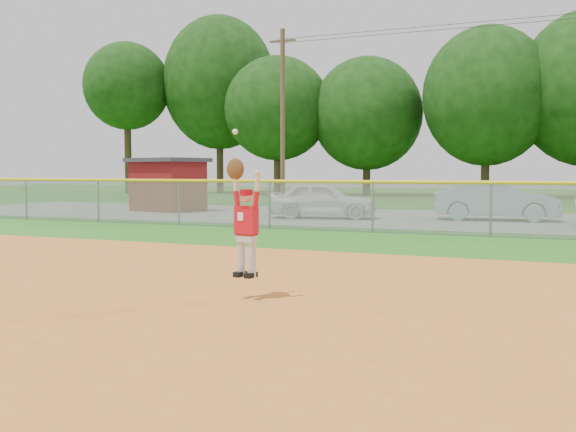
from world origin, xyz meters
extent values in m
plane|color=#226116|center=(0.00, 0.00, 0.00)|extent=(120.00, 120.00, 0.00)
cube|color=#BF6322|center=(0.00, -3.00, 0.02)|extent=(24.00, 16.00, 0.04)
cube|color=slate|center=(0.00, 16.00, 0.01)|extent=(44.00, 10.00, 0.03)
imported|color=white|center=(-3.17, 14.53, 0.72)|extent=(4.31, 2.47, 1.38)
imported|color=#84ABC6|center=(2.99, 16.00, 0.75)|extent=(4.49, 1.98, 1.43)
cube|color=#5F0D0E|center=(-11.12, 16.16, 1.11)|extent=(3.29, 2.79, 2.22)
cube|color=#333338|center=(-11.12, 16.16, 2.31)|extent=(3.73, 3.23, 0.18)
cube|color=gray|center=(0.00, 10.00, 0.75)|extent=(40.00, 0.03, 1.50)
cylinder|color=yellow|center=(0.00, 10.00, 1.50)|extent=(40.00, 0.10, 0.10)
cylinder|color=gray|center=(-13.33, 10.00, 0.75)|extent=(0.06, 0.06, 1.50)
cylinder|color=gray|center=(-10.00, 10.00, 0.75)|extent=(0.06, 0.06, 1.50)
cylinder|color=gray|center=(-6.67, 10.00, 0.75)|extent=(0.06, 0.06, 1.50)
cylinder|color=gray|center=(-3.33, 10.00, 0.75)|extent=(0.06, 0.06, 1.50)
cylinder|color=gray|center=(0.00, 10.00, 0.75)|extent=(0.06, 0.06, 1.50)
cylinder|color=gray|center=(3.33, 10.00, 0.75)|extent=(0.06, 0.06, 1.50)
cylinder|color=#4C3823|center=(-8.00, 22.00, 4.50)|extent=(0.24, 0.24, 9.00)
cube|color=#4C3823|center=(-8.00, 22.00, 8.40)|extent=(1.40, 0.10, 0.10)
cylinder|color=black|center=(1.00, 22.00, 8.30)|extent=(18.50, 0.02, 0.02)
cylinder|color=black|center=(1.00, 22.00, 8.50)|extent=(18.50, 0.02, 0.02)
cylinder|color=#422D1C|center=(-27.25, 35.02, 2.93)|extent=(0.56, 0.56, 5.87)
ellipsoid|color=#193F0F|center=(-27.25, 35.02, 8.67)|extent=(6.95, 6.95, 7.05)
cylinder|color=#422D1C|center=(-20.61, 38.40, 3.05)|extent=(0.56, 0.56, 6.10)
ellipsoid|color=#193F0F|center=(-20.61, 38.40, 9.01)|extent=(9.19, 9.19, 10.85)
cylinder|color=#422D1C|center=(-14.62, 36.53, 2.22)|extent=(0.56, 0.56, 4.43)
ellipsoid|color=#193F0F|center=(-14.62, 36.53, 6.55)|extent=(8.01, 8.01, 7.88)
cylinder|color=#422D1C|center=(-8.07, 38.17, 2.05)|extent=(0.56, 0.56, 4.11)
ellipsoid|color=#193F0F|center=(-8.07, 38.17, 6.07)|extent=(8.19, 8.19, 8.39)
cylinder|color=#422D1C|center=(0.53, 37.14, 2.32)|extent=(0.56, 0.56, 4.64)
ellipsoid|color=#193F0F|center=(0.53, 37.14, 6.86)|extent=(8.57, 8.57, 9.43)
cylinder|color=silver|center=(0.91, -0.39, 0.60)|extent=(0.13, 0.13, 0.51)
cylinder|color=silver|center=(1.10, -0.42, 0.60)|extent=(0.13, 0.13, 0.51)
cube|color=black|center=(0.91, -0.42, 0.38)|extent=(0.13, 0.22, 0.07)
cube|color=black|center=(1.09, -0.45, 0.38)|extent=(0.13, 0.22, 0.07)
cube|color=silver|center=(1.01, -0.41, 0.89)|extent=(0.28, 0.18, 0.10)
cube|color=maroon|center=(1.01, -0.41, 0.95)|extent=(0.30, 0.19, 0.04)
cube|color=red|center=(1.01, -0.41, 1.14)|extent=(0.33, 0.21, 0.39)
cube|color=white|center=(0.95, -0.49, 1.19)|extent=(0.09, 0.02, 0.11)
sphere|color=beige|center=(1.01, -0.41, 1.47)|extent=(0.20, 0.20, 0.17)
cylinder|color=#A40A11|center=(1.01, -0.41, 1.53)|extent=(0.20, 0.20, 0.08)
cube|color=#A40A11|center=(0.99, -0.50, 1.49)|extent=(0.15, 0.12, 0.02)
cylinder|color=red|center=(0.84, -0.38, 1.44)|extent=(0.11, 0.09, 0.21)
cylinder|color=beige|center=(0.82, -0.38, 1.65)|extent=(0.08, 0.07, 0.23)
ellipsoid|color=#4C2D14|center=(0.82, -0.38, 1.85)|extent=(0.28, 0.16, 0.30)
sphere|color=white|center=(0.82, -0.38, 2.36)|extent=(0.09, 0.09, 0.08)
cylinder|color=red|center=(1.17, -0.43, 1.44)|extent=(0.11, 0.09, 0.21)
cylinder|color=beige|center=(1.19, -0.44, 1.65)|extent=(0.08, 0.07, 0.23)
sphere|color=beige|center=(1.19, -0.44, 1.80)|extent=(0.09, 0.09, 0.08)
camera|label=1|loc=(4.94, -8.35, 1.82)|focal=40.00mm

